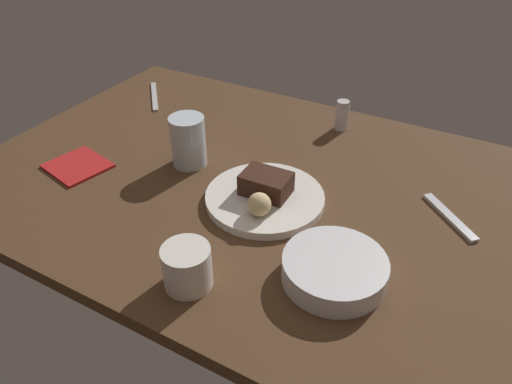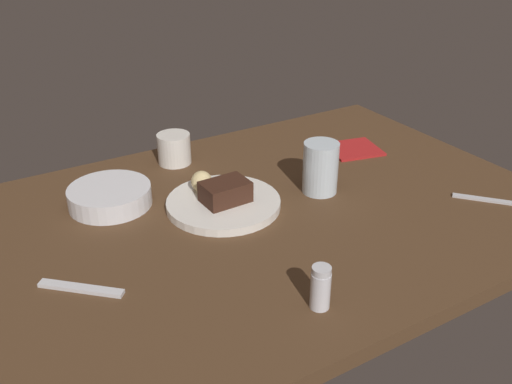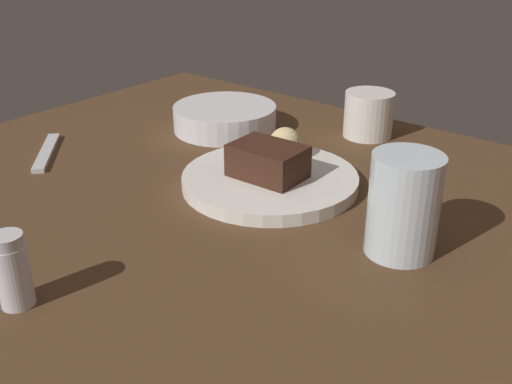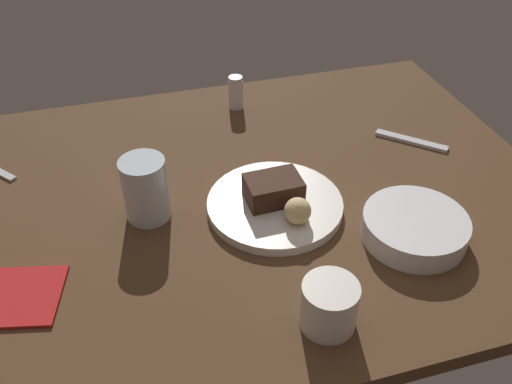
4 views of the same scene
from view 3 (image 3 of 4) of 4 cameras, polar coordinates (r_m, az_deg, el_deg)
The scene contains 9 objects.
dining_table at distance 75.96cm, azimuth 2.75°, elevation -3.28°, with size 120.00×84.00×3.00cm, color #4C331E.
dessert_plate at distance 82.79cm, azimuth 1.33°, elevation 1.13°, with size 24.06×24.06×1.74cm, color white.
chocolate_cake_slice at distance 80.96cm, azimuth 1.12°, elevation 2.93°, with size 9.58×6.76×4.42cm, color #381E14.
bread_roll at distance 87.12cm, azimuth 2.75°, elevation 4.63°, with size 4.56×4.56×4.56cm, color #DBC184.
salt_shaker at distance 62.01cm, azimuth -21.93°, elevation -6.88°, with size 3.28×3.28×7.63cm.
water_glass at distance 67.04cm, azimuth 13.72°, elevation -1.20°, with size 7.76×7.76×11.48cm, color silver.
side_bowl at distance 103.83cm, azimuth -2.94°, elevation 6.99°, with size 17.42×17.42×4.18cm, color silver.
coffee_cup at distance 101.92cm, azimuth 10.54°, elevation 7.19°, with size 8.03×8.03×7.43cm, color silver.
dessert_spoon at distance 99.00cm, azimuth -19.09°, elevation 3.56°, with size 15.00×1.80×0.70cm, color silver.
Camera 3 is at (39.11, -53.85, 38.12)cm, focal length 42.54 mm.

